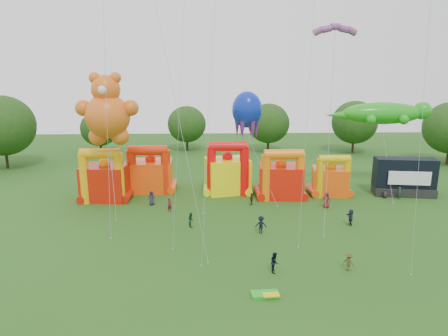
{
  "coord_description": "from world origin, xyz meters",
  "views": [
    {
      "loc": [
        -3.65,
        -22.79,
        15.93
      ],
      "look_at": [
        -2.19,
        18.0,
        5.91
      ],
      "focal_mm": 32.0,
      "sensor_mm": 36.0,
      "label": 1
    }
  ],
  "objects_px": {
    "bouncy_castle_0": "(105,180)",
    "octopus_kite": "(256,149)",
    "stage_trailer": "(404,177)",
    "teddy_bear_kite": "(109,128)",
    "spectator_4": "(252,199)",
    "spectator_0": "(152,198)",
    "gecko_kite": "(384,130)",
    "bouncy_castle_2": "(227,173)"
  },
  "relations": [
    {
      "from": "bouncy_castle_0",
      "to": "octopus_kite",
      "type": "height_order",
      "value": "octopus_kite"
    },
    {
      "from": "stage_trailer",
      "to": "octopus_kite",
      "type": "xyz_separation_m",
      "value": [
        -19.11,
        2.57,
        3.31
      ]
    },
    {
      "from": "teddy_bear_kite",
      "to": "spectator_4",
      "type": "height_order",
      "value": "teddy_bear_kite"
    },
    {
      "from": "octopus_kite",
      "to": "spectator_0",
      "type": "distance_m",
      "value": 15.22
    },
    {
      "from": "bouncy_castle_0",
      "to": "octopus_kite",
      "type": "xyz_separation_m",
      "value": [
        19.37,
        3.3,
        3.08
      ]
    },
    {
      "from": "bouncy_castle_0",
      "to": "gecko_kite",
      "type": "relative_size",
      "value": 0.47
    },
    {
      "from": "bouncy_castle_0",
      "to": "teddy_bear_kite",
      "type": "relative_size",
      "value": 0.43
    },
    {
      "from": "bouncy_castle_2",
      "to": "spectator_0",
      "type": "relative_size",
      "value": 4.01
    },
    {
      "from": "bouncy_castle_0",
      "to": "bouncy_castle_2",
      "type": "relative_size",
      "value": 0.96
    },
    {
      "from": "teddy_bear_kite",
      "to": "octopus_kite",
      "type": "xyz_separation_m",
      "value": [
        17.6,
        6.76,
        -3.94
      ]
    },
    {
      "from": "spectator_4",
      "to": "bouncy_castle_2",
      "type": "bearing_deg",
      "value": -122.3
    },
    {
      "from": "bouncy_castle_0",
      "to": "octopus_kite",
      "type": "relative_size",
      "value": 0.52
    },
    {
      "from": "teddy_bear_kite",
      "to": "gecko_kite",
      "type": "bearing_deg",
      "value": 11.16
    },
    {
      "from": "spectator_4",
      "to": "stage_trailer",
      "type": "bearing_deg",
      "value": 130.09
    },
    {
      "from": "bouncy_castle_2",
      "to": "stage_trailer",
      "type": "distance_m",
      "value": 23.08
    },
    {
      "from": "spectator_0",
      "to": "spectator_4",
      "type": "distance_m",
      "value": 12.11
    },
    {
      "from": "bouncy_castle_2",
      "to": "octopus_kite",
      "type": "height_order",
      "value": "octopus_kite"
    },
    {
      "from": "bouncy_castle_0",
      "to": "stage_trailer",
      "type": "height_order",
      "value": "bouncy_castle_0"
    },
    {
      "from": "gecko_kite",
      "to": "spectator_0",
      "type": "height_order",
      "value": "gecko_kite"
    },
    {
      "from": "stage_trailer",
      "to": "teddy_bear_kite",
      "type": "xyz_separation_m",
      "value": [
        -36.71,
        -4.19,
        7.25
      ]
    },
    {
      "from": "spectator_4",
      "to": "octopus_kite",
      "type": "bearing_deg",
      "value": -160.87
    },
    {
      "from": "teddy_bear_kite",
      "to": "spectator_0",
      "type": "height_order",
      "value": "teddy_bear_kite"
    },
    {
      "from": "octopus_kite",
      "to": "spectator_4",
      "type": "bearing_deg",
      "value": -101.22
    },
    {
      "from": "spectator_4",
      "to": "spectator_0",
      "type": "bearing_deg",
      "value": -61.67
    },
    {
      "from": "gecko_kite",
      "to": "spectator_0",
      "type": "xyz_separation_m",
      "value": [
        -30.31,
        -5.69,
        -7.36
      ]
    },
    {
      "from": "teddy_bear_kite",
      "to": "spectator_4",
      "type": "distance_m",
      "value": 18.64
    },
    {
      "from": "stage_trailer",
      "to": "bouncy_castle_2",
      "type": "bearing_deg",
      "value": 175.7
    },
    {
      "from": "bouncy_castle_0",
      "to": "stage_trailer",
      "type": "xyz_separation_m",
      "value": [
        38.48,
        0.73,
        -0.22
      ]
    },
    {
      "from": "octopus_kite",
      "to": "spectator_0",
      "type": "xyz_separation_m",
      "value": [
        -13.3,
        -5.63,
        -4.79
      ]
    },
    {
      "from": "spectator_0",
      "to": "teddy_bear_kite",
      "type": "bearing_deg",
      "value": -153.75
    },
    {
      "from": "bouncy_castle_0",
      "to": "teddy_bear_kite",
      "type": "bearing_deg",
      "value": -62.86
    },
    {
      "from": "bouncy_castle_0",
      "to": "spectator_4",
      "type": "bearing_deg",
      "value": -8.62
    },
    {
      "from": "bouncy_castle_2",
      "to": "stage_trailer",
      "type": "bearing_deg",
      "value": -4.3
    },
    {
      "from": "stage_trailer",
      "to": "teddy_bear_kite",
      "type": "height_order",
      "value": "teddy_bear_kite"
    },
    {
      "from": "bouncy_castle_2",
      "to": "spectator_0",
      "type": "bearing_deg",
      "value": -153.01
    },
    {
      "from": "bouncy_castle_0",
      "to": "spectator_4",
      "type": "xyz_separation_m",
      "value": [
        18.17,
        -2.75,
        -1.82
      ]
    },
    {
      "from": "spectator_0",
      "to": "octopus_kite",
      "type": "bearing_deg",
      "value": 34.37
    },
    {
      "from": "bouncy_castle_2",
      "to": "spectator_0",
      "type": "distance_m",
      "value": 10.71
    },
    {
      "from": "teddy_bear_kite",
      "to": "spectator_4",
      "type": "xyz_separation_m",
      "value": [
        16.39,
        0.71,
        -8.84
      ]
    },
    {
      "from": "teddy_bear_kite",
      "to": "spectator_0",
      "type": "bearing_deg",
      "value": 14.81
    },
    {
      "from": "stage_trailer",
      "to": "octopus_kite",
      "type": "height_order",
      "value": "octopus_kite"
    },
    {
      "from": "octopus_kite",
      "to": "spectator_4",
      "type": "relative_size",
      "value": 8.58
    }
  ]
}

